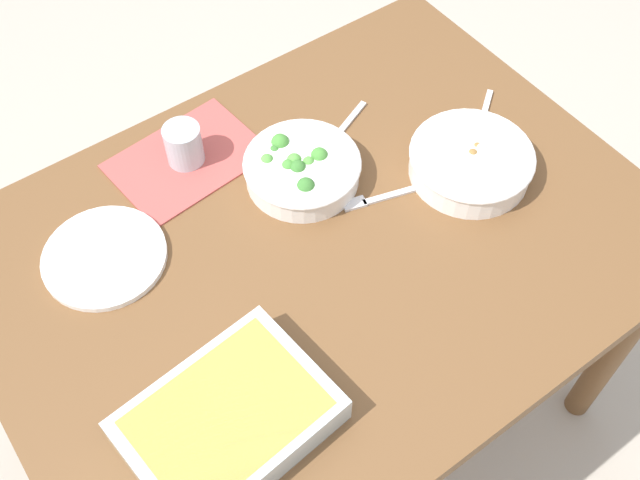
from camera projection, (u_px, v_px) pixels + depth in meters
ground_plane at (320, 404)px, 1.96m from camera, size 6.00×6.00×0.00m
dining_table at (320, 267)px, 1.43m from camera, size 1.20×0.90×0.74m
placemat at (187, 159)px, 1.47m from camera, size 0.30×0.23×0.00m
stew_bowl at (471, 161)px, 1.43m from camera, size 0.24×0.24×0.06m
broccoli_bowl at (302, 168)px, 1.42m from camera, size 0.22×0.22×0.06m
baking_dish at (228, 419)px, 1.13m from camera, size 0.32×0.25×0.06m
drink_cup at (184, 147)px, 1.44m from camera, size 0.07×0.07×0.08m
side_plate at (104, 257)px, 1.33m from camera, size 0.22×0.22×0.01m
spoon_by_stew at (480, 128)px, 1.51m from camera, size 0.15×0.12×0.01m
spoon_by_broccoli at (336, 137)px, 1.50m from camera, size 0.17×0.09×0.01m
fork_on_table at (380, 196)px, 1.41m from camera, size 0.17×0.07×0.01m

